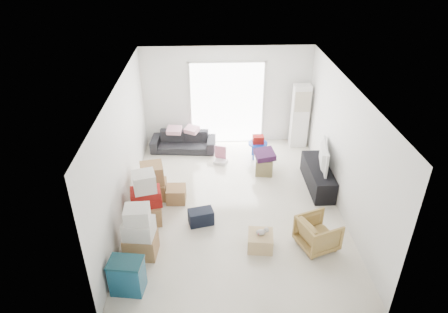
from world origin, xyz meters
TOP-DOWN VIEW (x-y plane):
  - room_shell at (0.00, 0.00)m, footprint 4.98×6.48m
  - sliding_door at (0.00, 2.98)m, footprint 2.10×0.04m
  - ac_tower at (1.95, 2.65)m, footprint 0.45×0.30m
  - tv_console at (2.00, 0.61)m, footprint 0.47×1.56m
  - television at (2.00, 0.61)m, footprint 0.73×1.07m
  - sofa at (-1.21, 2.50)m, footprint 1.75×0.65m
  - pillow_left at (-1.43, 2.53)m, footprint 0.40×0.34m
  - pillow_right at (-0.96, 2.54)m, footprint 0.49×0.46m
  - armchair at (1.49, -1.42)m, footprint 0.82×0.84m
  - storage_bins at (-1.90, -2.33)m, footprint 0.60×0.46m
  - box_stack_a at (-1.80, -1.49)m, footprint 0.62×0.53m
  - box_stack_b at (-1.80, -0.50)m, footprint 0.68×0.62m
  - box_stack_c at (-1.77, 0.33)m, footprint 0.56×0.56m
  - loose_box at (-1.26, 0.16)m, footprint 0.43×0.43m
  - duffel_bag at (-0.71, -0.65)m, footprint 0.55×0.40m
  - ottoman at (0.83, 1.23)m, footprint 0.47×0.47m
  - blanket at (0.83, 1.23)m, footprint 0.52×0.52m
  - kids_table at (0.76, 2.01)m, footprint 0.50×0.50m
  - toy_walker at (-0.22, 1.81)m, footprint 0.39×0.37m
  - wood_crate at (0.42, -1.41)m, footprint 0.52×0.52m
  - plush_bunny at (0.44, -1.40)m, footprint 0.25×0.14m

SIDE VIEW (x-z plane):
  - toy_walker at x=-0.22m, z-range -0.09..0.33m
  - wood_crate at x=0.42m, z-range 0.00..0.31m
  - duffel_bag at x=-0.71m, z-range 0.00..0.32m
  - loose_box at x=-1.26m, z-range 0.00..0.35m
  - ottoman at x=0.83m, z-range 0.00..0.41m
  - tv_console at x=2.00m, z-range 0.00..0.52m
  - storage_bins at x=-1.90m, z-range 0.00..0.64m
  - sofa at x=-1.21m, z-range 0.00..0.67m
  - armchair at x=1.49m, z-range 0.00..0.69m
  - plush_bunny at x=0.44m, z-range 0.31..0.43m
  - box_stack_c at x=-1.77m, z-range -0.01..0.82m
  - kids_table at x=0.76m, z-range 0.13..0.77m
  - box_stack_a at x=-1.80m, z-range -0.06..1.00m
  - blanket at x=0.83m, z-range 0.41..0.55m
  - box_stack_b at x=-1.80m, z-range -0.08..1.07m
  - television at x=2.00m, z-range 0.52..0.65m
  - pillow_left at x=-1.43m, z-range 0.67..0.79m
  - pillow_right at x=-0.96m, z-range 0.67..0.80m
  - ac_tower at x=1.95m, z-range 0.00..1.75m
  - sliding_door at x=0.00m, z-range 0.08..2.41m
  - room_shell at x=0.00m, z-range -0.24..2.94m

